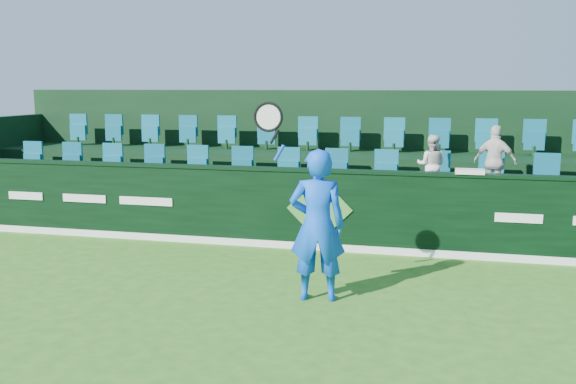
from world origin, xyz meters
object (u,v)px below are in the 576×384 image
(tennis_player, at_px, (317,224))
(towel, at_px, (470,171))
(spectator_middle, at_px, (495,162))
(spectator_left, at_px, (431,165))

(tennis_player, xyz_separation_m, towel, (1.93, 2.52, 0.40))
(tennis_player, bearing_deg, spectator_middle, 56.74)
(tennis_player, height_order, spectator_middle, tennis_player)
(tennis_player, relative_size, spectator_middle, 2.08)
(spectator_middle, bearing_deg, spectator_left, 22.54)
(spectator_left, height_order, spectator_middle, spectator_middle)
(tennis_player, distance_m, spectator_middle, 4.38)
(towel, bearing_deg, tennis_player, -127.43)
(tennis_player, bearing_deg, towel, 52.57)
(tennis_player, height_order, spectator_left, tennis_player)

